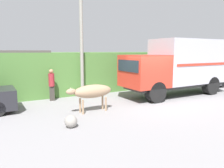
{
  "coord_description": "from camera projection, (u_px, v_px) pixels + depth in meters",
  "views": [
    {
      "loc": [
        -7.49,
        -8.58,
        2.75
      ],
      "look_at": [
        -2.18,
        0.74,
        1.14
      ],
      "focal_mm": 35.0,
      "sensor_mm": 36.0,
      "label": 1
    }
  ],
  "objects": [
    {
      "name": "roadside_rock",
      "position": [
        71.0,
        121.0,
        7.91
      ],
      "size": [
        0.46,
        0.46,
        0.46
      ],
      "color": "gray",
      "rests_on": "ground_plane"
    },
    {
      "name": "brown_cow",
      "position": [
        92.0,
        92.0,
        9.87
      ],
      "size": [
        2.17,
        0.6,
        1.26
      ],
      "rotation": [
        0.0,
        0.0,
        0.2
      ],
      "color": "#9E7F60",
      "rests_on": "ground_plane"
    },
    {
      "name": "hillside_embankment",
      "position": [
        95.0,
        69.0,
        17.53
      ],
      "size": [
        32.0,
        6.55,
        2.67
      ],
      "color": "#4C7A38",
      "rests_on": "ground_plane"
    },
    {
      "name": "pedestrian_on_hill",
      "position": [
        52.0,
        83.0,
        12.14
      ],
      "size": [
        0.39,
        0.39,
        1.77
      ],
      "rotation": [
        0.0,
        0.0,
        2.9
      ],
      "color": "#38332D",
      "rests_on": "ground_plane"
    },
    {
      "name": "utility_pole",
      "position": [
        81.0,
        37.0,
        12.82
      ],
      "size": [
        0.9,
        0.2,
        6.92
      ],
      "color": "gray",
      "rests_on": "ground_plane"
    },
    {
      "name": "hatchback_car",
      "position": [
        224.0,
        77.0,
        17.79
      ],
      "size": [
        3.5,
        1.59,
        1.44
      ],
      "color": "#2D2D33",
      "rests_on": "ground_plane"
    },
    {
      "name": "ground_plane",
      "position": [
        155.0,
        104.0,
        11.45
      ],
      "size": [
        60.0,
        60.0,
        0.0
      ],
      "primitive_type": "plane",
      "color": "gray"
    },
    {
      "name": "cargo_truck",
      "position": [
        181.0,
        65.0,
        13.63
      ],
      "size": [
        7.39,
        2.27,
        3.48
      ],
      "rotation": [
        0.0,
        0.0,
        -0.03
      ],
      "color": "#2D2D2D",
      "rests_on": "ground_plane"
    }
  ]
}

